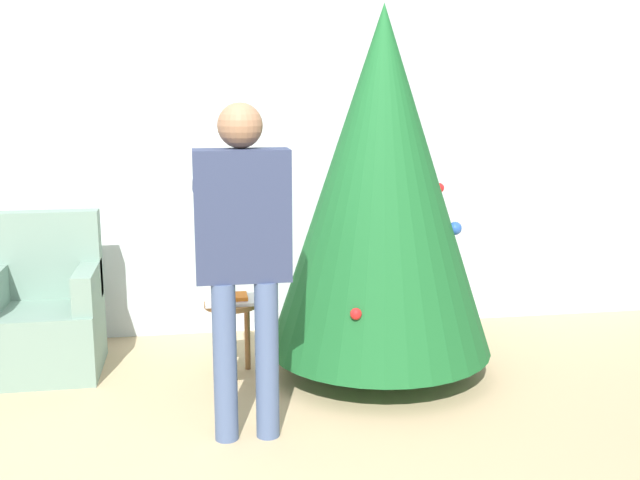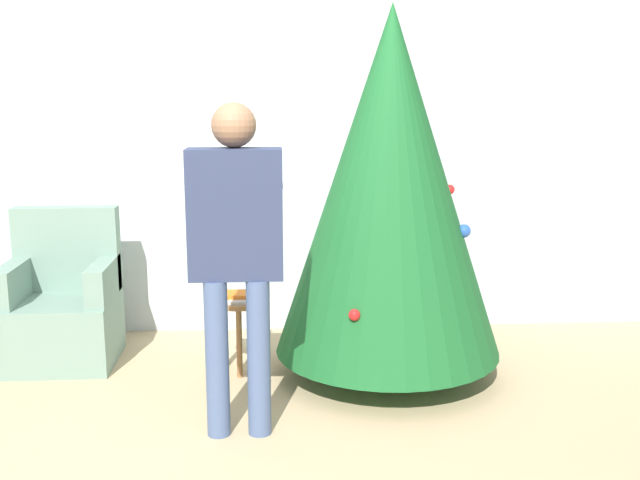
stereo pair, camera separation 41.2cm
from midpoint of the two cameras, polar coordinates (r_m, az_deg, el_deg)
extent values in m
plane|color=tan|center=(3.62, -5.11, -17.76)|extent=(14.00, 14.00, 0.00)
cube|color=silver|center=(5.41, -4.80, 7.01)|extent=(8.00, 0.06, 2.70)
cylinder|color=brown|center=(4.81, 7.56, -9.16)|extent=(0.10, 0.10, 0.16)
cone|color=#195B28|center=(4.54, 7.93, 4.29)|extent=(1.39, 1.39, 2.10)
sphere|color=red|center=(4.64, 12.38, 3.76)|extent=(0.06, 0.06, 0.06)
sphere|color=#2856B2|center=(4.57, 13.47, 0.65)|extent=(0.08, 0.08, 0.08)
sphere|color=red|center=(4.14, 5.51, -5.75)|extent=(0.07, 0.07, 0.07)
cube|color=gray|center=(5.12, -16.89, -6.70)|extent=(0.69, 0.63, 0.43)
cube|color=gray|center=(5.22, -16.60, -0.67)|extent=(0.69, 0.14, 0.57)
cube|color=gray|center=(5.10, -20.20, -3.05)|extent=(0.12, 0.57, 0.24)
cube|color=gray|center=(4.97, -13.93, -3.05)|extent=(0.12, 0.57, 0.24)
cylinder|color=#475B84|center=(3.86, -4.80, -9.08)|extent=(0.12, 0.12, 0.82)
cylinder|color=#475B84|center=(3.86, -1.61, -9.04)|extent=(0.12, 0.12, 0.82)
cube|color=#2D3856|center=(3.73, -3.34, 1.96)|extent=(0.47, 0.20, 0.65)
sphere|color=#936B4C|center=(3.72, -3.42, 8.72)|extent=(0.22, 0.22, 0.22)
cylinder|color=#2D3856|center=(3.90, -6.33, 4.27)|extent=(0.08, 0.30, 0.08)
cylinder|color=#2D3856|center=(3.90, -0.43, 4.34)|extent=(0.08, 0.30, 0.08)
cube|color=white|center=(4.09, -0.58, 4.67)|extent=(0.04, 0.14, 0.04)
cylinder|color=olive|center=(4.71, -3.68, -4.74)|extent=(0.33, 0.33, 0.03)
cylinder|color=olive|center=(4.67, -3.64, -7.91)|extent=(0.04, 0.04, 0.44)
cylinder|color=olive|center=(4.83, -2.44, -7.21)|extent=(0.04, 0.04, 0.44)
cylinder|color=olive|center=(4.83, -4.86, -7.24)|extent=(0.04, 0.04, 0.44)
cube|color=silver|center=(4.70, -3.69, -4.45)|extent=(0.32, 0.25, 0.02)
cube|color=orange|center=(4.69, -3.69, -4.19)|extent=(0.20, 0.16, 0.02)
camera|label=1|loc=(0.21, -87.14, 0.58)|focal=42.00mm
camera|label=2|loc=(0.21, 92.86, -0.58)|focal=42.00mm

